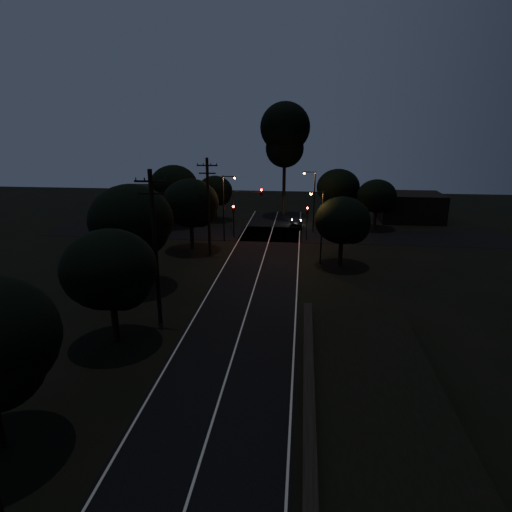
{
  "coord_description": "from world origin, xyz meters",
  "views": [
    {
      "loc": [
        4.0,
        -12.36,
        13.78
      ],
      "look_at": [
        0.0,
        24.0,
        2.5
      ],
      "focal_mm": 30.0,
      "sensor_mm": 36.0,
      "label": 1
    }
  ],
  "objects_px": {
    "signal_mast": "(247,204)",
    "streetlight_a": "(225,204)",
    "signal_right": "(307,217)",
    "utility_pole_far": "(208,206)",
    "car": "(296,223)",
    "streetlight_c": "(320,223)",
    "streetlight_b": "(313,197)",
    "tall_pine": "(285,134)",
    "utility_pole_mid": "(155,247)",
    "signal_left": "(234,215)"
  },
  "relations": [
    {
      "from": "tall_pine",
      "to": "signal_right",
      "type": "xyz_separation_m",
      "value": [
        3.6,
        -15.01,
        -9.53
      ]
    },
    {
      "from": "utility_pole_far",
      "to": "streetlight_a",
      "type": "height_order",
      "value": "utility_pole_far"
    },
    {
      "from": "utility_pole_mid",
      "to": "signal_left",
      "type": "xyz_separation_m",
      "value": [
        1.4,
        24.99,
        -2.9
      ]
    },
    {
      "from": "signal_left",
      "to": "streetlight_a",
      "type": "distance_m",
      "value": 2.77
    },
    {
      "from": "utility_pole_mid",
      "to": "streetlight_a",
      "type": "bearing_deg",
      "value": 88.27
    },
    {
      "from": "streetlight_c",
      "to": "utility_pole_mid",
      "type": "bearing_deg",
      "value": -128.26
    },
    {
      "from": "utility_pole_mid",
      "to": "signal_right",
      "type": "relative_size",
      "value": 2.68
    },
    {
      "from": "tall_pine",
      "to": "signal_right",
      "type": "relative_size",
      "value": 4.18
    },
    {
      "from": "signal_right",
      "to": "signal_mast",
      "type": "bearing_deg",
      "value": 179.97
    },
    {
      "from": "utility_pole_far",
      "to": "signal_left",
      "type": "relative_size",
      "value": 2.56
    },
    {
      "from": "signal_right",
      "to": "car",
      "type": "bearing_deg",
      "value": 103.11
    },
    {
      "from": "utility_pole_mid",
      "to": "utility_pole_far",
      "type": "height_order",
      "value": "utility_pole_mid"
    },
    {
      "from": "signal_right",
      "to": "car",
      "type": "relative_size",
      "value": 1.08
    },
    {
      "from": "utility_pole_far",
      "to": "streetlight_a",
      "type": "bearing_deg",
      "value": 83.41
    },
    {
      "from": "utility_pole_mid",
      "to": "signal_right",
      "type": "height_order",
      "value": "utility_pole_mid"
    },
    {
      "from": "utility_pole_far",
      "to": "tall_pine",
      "type": "xyz_separation_m",
      "value": [
        7.0,
        23.0,
        6.88
      ]
    },
    {
      "from": "tall_pine",
      "to": "streetlight_a",
      "type": "distance_m",
      "value": 19.71
    },
    {
      "from": "utility_pole_mid",
      "to": "signal_mast",
      "type": "bearing_deg",
      "value": 82.96
    },
    {
      "from": "utility_pole_far",
      "to": "car",
      "type": "bearing_deg",
      "value": 56.69
    },
    {
      "from": "signal_mast",
      "to": "streetlight_b",
      "type": "distance_m",
      "value": 9.15
    },
    {
      "from": "signal_mast",
      "to": "streetlight_a",
      "type": "bearing_deg",
      "value": -140.23
    },
    {
      "from": "utility_pole_far",
      "to": "car",
      "type": "distance_m",
      "value": 17.44
    },
    {
      "from": "streetlight_c",
      "to": "streetlight_b",
      "type": "bearing_deg",
      "value": 92.14
    },
    {
      "from": "signal_mast",
      "to": "car",
      "type": "distance_m",
      "value": 9.33
    },
    {
      "from": "signal_right",
      "to": "streetlight_c",
      "type": "height_order",
      "value": "streetlight_c"
    },
    {
      "from": "signal_mast",
      "to": "signal_left",
      "type": "bearing_deg",
      "value": -179.87
    },
    {
      "from": "tall_pine",
      "to": "signal_mast",
      "type": "bearing_deg",
      "value": -104.62
    },
    {
      "from": "utility_pole_far",
      "to": "signal_right",
      "type": "bearing_deg",
      "value": 37.0
    },
    {
      "from": "signal_right",
      "to": "streetlight_b",
      "type": "xyz_separation_m",
      "value": [
        0.71,
        4.01,
        1.8
      ]
    },
    {
      "from": "tall_pine",
      "to": "streetlight_a",
      "type": "relative_size",
      "value": 2.14
    },
    {
      "from": "car",
      "to": "signal_mast",
      "type": "bearing_deg",
      "value": 44.95
    },
    {
      "from": "utility_pole_far",
      "to": "signal_left",
      "type": "height_order",
      "value": "utility_pole_far"
    },
    {
      "from": "streetlight_b",
      "to": "car",
      "type": "bearing_deg",
      "value": 136.5
    },
    {
      "from": "signal_left",
      "to": "signal_right",
      "type": "distance_m",
      "value": 9.2
    },
    {
      "from": "signal_mast",
      "to": "streetlight_a",
      "type": "height_order",
      "value": "streetlight_a"
    },
    {
      "from": "signal_right",
      "to": "streetlight_c",
      "type": "distance_m",
      "value": 10.18
    },
    {
      "from": "streetlight_a",
      "to": "car",
      "type": "distance_m",
      "value": 12.34
    },
    {
      "from": "streetlight_a",
      "to": "tall_pine",
      "type": "bearing_deg",
      "value": 69.64
    },
    {
      "from": "signal_right",
      "to": "streetlight_b",
      "type": "distance_m",
      "value": 4.45
    },
    {
      "from": "tall_pine",
      "to": "signal_mast",
      "type": "distance_m",
      "value": 17.46
    },
    {
      "from": "streetlight_a",
      "to": "streetlight_c",
      "type": "xyz_separation_m",
      "value": [
        11.14,
        -8.0,
        -0.29
      ]
    },
    {
      "from": "signal_right",
      "to": "signal_mast",
      "type": "relative_size",
      "value": 0.66
    },
    {
      "from": "signal_right",
      "to": "car",
      "type": "distance_m",
      "value": 6.55
    },
    {
      "from": "utility_pole_mid",
      "to": "tall_pine",
      "type": "relative_size",
      "value": 0.64
    },
    {
      "from": "car",
      "to": "streetlight_a",
      "type": "bearing_deg",
      "value": 43.69
    },
    {
      "from": "signal_mast",
      "to": "streetlight_b",
      "type": "relative_size",
      "value": 0.78
    },
    {
      "from": "utility_pole_far",
      "to": "signal_left",
      "type": "distance_m",
      "value": 8.53
    },
    {
      "from": "streetlight_a",
      "to": "utility_pole_mid",
      "type": "bearing_deg",
      "value": -91.73
    },
    {
      "from": "utility_pole_mid",
      "to": "signal_right",
      "type": "distance_m",
      "value": 27.3
    },
    {
      "from": "utility_pole_mid",
      "to": "streetlight_a",
      "type": "relative_size",
      "value": 1.38
    }
  ]
}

